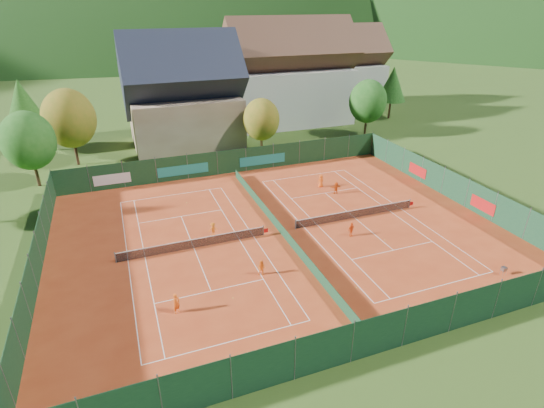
{
  "coord_description": "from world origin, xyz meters",
  "views": [
    {
      "loc": [
        -12.77,
        -31.76,
        19.45
      ],
      "look_at": [
        0.0,
        2.0,
        2.0
      ],
      "focal_mm": 28.0,
      "sensor_mm": 36.0,
      "label": 1
    }
  ],
  "objects_px": {
    "player_right_far_a": "(321,181)",
    "ball_hopper": "(504,269)",
    "player_left_far": "(213,229)",
    "hotel_block_a": "(289,79)",
    "player_left_mid": "(262,268)",
    "player_right_near": "(351,229)",
    "hotel_block_b": "(339,72)",
    "player_left_near": "(176,303)",
    "chalet": "(183,99)",
    "player_right_far_b": "(336,188)"
  },
  "relations": [
    {
      "from": "ball_hopper",
      "to": "player_left_far",
      "type": "distance_m",
      "value": 24.25
    },
    {
      "from": "ball_hopper",
      "to": "player_left_near",
      "type": "bearing_deg",
      "value": 169.53
    },
    {
      "from": "chalet",
      "to": "player_right_far_a",
      "type": "bearing_deg",
      "value": -62.7
    },
    {
      "from": "player_left_near",
      "to": "player_right_far_b",
      "type": "relative_size",
      "value": 1.14
    },
    {
      "from": "player_left_near",
      "to": "player_right_near",
      "type": "relative_size",
      "value": 1.12
    },
    {
      "from": "player_right_far_a",
      "to": "ball_hopper",
      "type": "bearing_deg",
      "value": 100.72
    },
    {
      "from": "hotel_block_b",
      "to": "player_right_far_b",
      "type": "relative_size",
      "value": 12.56
    },
    {
      "from": "hotel_block_a",
      "to": "player_left_mid",
      "type": "xyz_separation_m",
      "value": [
        -19.82,
        -41.84,
        -6.72
      ]
    },
    {
      "from": "chalet",
      "to": "hotel_block_b",
      "type": "xyz_separation_m",
      "value": [
        33.0,
        14.0,
        -0.01
      ]
    },
    {
      "from": "chalet",
      "to": "ball_hopper",
      "type": "bearing_deg",
      "value": -68.35
    },
    {
      "from": "player_right_far_a",
      "to": "player_right_near",
      "type": "bearing_deg",
      "value": 72.95
    },
    {
      "from": "hotel_block_b",
      "to": "player_right_far_b",
      "type": "bearing_deg",
      "value": -118.83
    },
    {
      "from": "hotel_block_a",
      "to": "player_left_mid",
      "type": "bearing_deg",
      "value": -115.35
    },
    {
      "from": "player_left_mid",
      "to": "player_right_far_a",
      "type": "distance_m",
      "value": 18.48
    },
    {
      "from": "hotel_block_a",
      "to": "player_left_mid",
      "type": "distance_m",
      "value": 46.78
    },
    {
      "from": "player_left_near",
      "to": "player_right_far_b",
      "type": "xyz_separation_m",
      "value": [
        19.73,
        13.79,
        -0.09
      ]
    },
    {
      "from": "hotel_block_a",
      "to": "hotel_block_b",
      "type": "height_order",
      "value": "hotel_block_a"
    },
    {
      "from": "player_right_far_a",
      "to": "hotel_block_b",
      "type": "bearing_deg",
      "value": -125.61
    },
    {
      "from": "hotel_block_a",
      "to": "player_right_far_a",
      "type": "relative_size",
      "value": 14.36
    },
    {
      "from": "player_right_near",
      "to": "player_left_far",
      "type": "bearing_deg",
      "value": 139.89
    },
    {
      "from": "player_left_near",
      "to": "player_right_far_b",
      "type": "height_order",
      "value": "player_left_near"
    },
    {
      "from": "hotel_block_a",
      "to": "ball_hopper",
      "type": "height_order",
      "value": "hotel_block_a"
    },
    {
      "from": "player_left_mid",
      "to": "player_right_far_b",
      "type": "xyz_separation_m",
      "value": [
        12.84,
        11.72,
        0.03
      ]
    },
    {
      "from": "chalet",
      "to": "player_left_far",
      "type": "relative_size",
      "value": 12.56
    },
    {
      "from": "player_left_mid",
      "to": "player_left_far",
      "type": "height_order",
      "value": "player_left_mid"
    },
    {
      "from": "hotel_block_b",
      "to": "player_left_near",
      "type": "xyz_separation_m",
      "value": [
        -40.72,
        -51.91,
        -5.84
      ]
    },
    {
      "from": "player_left_near",
      "to": "player_left_far",
      "type": "xyz_separation_m",
      "value": [
        4.84,
        9.54,
        -0.14
      ]
    },
    {
      "from": "chalet",
      "to": "player_right_near",
      "type": "height_order",
      "value": "chalet"
    },
    {
      "from": "hotel_block_b",
      "to": "player_right_far_b",
      "type": "xyz_separation_m",
      "value": [
        -20.98,
        -38.12,
        -5.93
      ]
    },
    {
      "from": "hotel_block_b",
      "to": "player_left_mid",
      "type": "bearing_deg",
      "value": -124.16
    },
    {
      "from": "chalet",
      "to": "player_left_near",
      "type": "bearing_deg",
      "value": -101.5
    },
    {
      "from": "player_left_mid",
      "to": "player_right_far_a",
      "type": "relative_size",
      "value": 0.88
    },
    {
      "from": "ball_hopper",
      "to": "player_right_far_b",
      "type": "xyz_separation_m",
      "value": [
        -4.84,
        18.33,
        0.13
      ]
    },
    {
      "from": "ball_hopper",
      "to": "player_right_near",
      "type": "relative_size",
      "value": 0.57
    },
    {
      "from": "player_left_near",
      "to": "player_right_far_b",
      "type": "distance_m",
      "value": 24.07
    },
    {
      "from": "hotel_block_b",
      "to": "player_right_far_b",
      "type": "height_order",
      "value": "hotel_block_b"
    },
    {
      "from": "player_right_near",
      "to": "chalet",
      "type": "bearing_deg",
      "value": 86.26
    },
    {
      "from": "player_left_near",
      "to": "player_left_mid",
      "type": "height_order",
      "value": "player_left_near"
    },
    {
      "from": "chalet",
      "to": "player_right_near",
      "type": "xyz_separation_m",
      "value": [
        8.81,
        -32.95,
        -5.93
      ]
    },
    {
      "from": "hotel_block_b",
      "to": "player_right_far_a",
      "type": "bearing_deg",
      "value": -121.18
    },
    {
      "from": "player_left_near",
      "to": "player_left_mid",
      "type": "distance_m",
      "value": 7.2
    },
    {
      "from": "hotel_block_a",
      "to": "player_left_near",
      "type": "relative_size",
      "value": 13.82
    },
    {
      "from": "hotel_block_a",
      "to": "hotel_block_b",
      "type": "distance_m",
      "value": 16.14
    },
    {
      "from": "player_right_far_b",
      "to": "chalet",
      "type": "bearing_deg",
      "value": -58.88
    },
    {
      "from": "ball_hopper",
      "to": "player_right_far_a",
      "type": "distance_m",
      "value": 21.32
    },
    {
      "from": "hotel_block_a",
      "to": "player_left_near",
      "type": "xyz_separation_m",
      "value": [
        -26.72,
        -43.91,
        -6.6
      ]
    },
    {
      "from": "player_left_mid",
      "to": "hotel_block_a",
      "type": "bearing_deg",
      "value": 93.63
    },
    {
      "from": "ball_hopper",
      "to": "player_right_near",
      "type": "distance_m",
      "value": 12.46
    },
    {
      "from": "chalet",
      "to": "ball_hopper",
      "type": "height_order",
      "value": "chalet"
    },
    {
      "from": "chalet",
      "to": "ball_hopper",
      "type": "distance_m",
      "value": 46.08
    }
  ]
}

